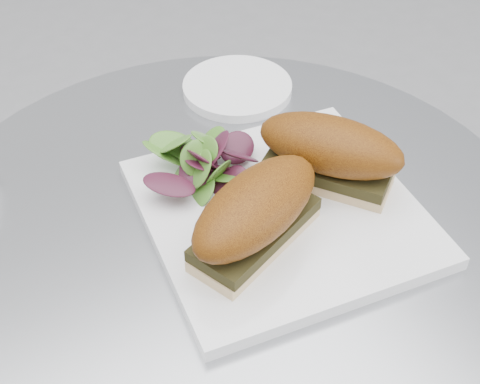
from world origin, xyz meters
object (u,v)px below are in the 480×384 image
Objects in this scene: plate at (281,212)px; sandwich_right at (330,152)px; saucer at (237,88)px; sandwich_left at (256,213)px.

plate is 0.09m from sandwich_right.
sandwich_left is at bearing -116.43° from saucer.
plate is 0.25m from saucer.
plate is at bearing -109.06° from saucer.
sandwich_right reaches higher than plate.
sandwich_left is at bearing -148.60° from plate.
sandwich_right is (0.07, 0.01, 0.05)m from plate.
saucer is (0.13, 0.27, -0.05)m from sandwich_left.
saucer is (0.08, 0.24, -0.00)m from plate.
sandwich_right is at bearing 8.47° from plate.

